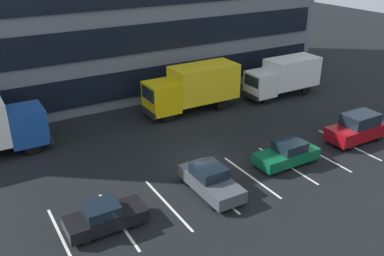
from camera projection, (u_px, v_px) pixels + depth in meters
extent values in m
plane|color=black|center=(204.00, 161.00, 26.84)|extent=(120.00, 120.00, 0.00)
cube|color=black|center=(132.00, 84.00, 34.84)|extent=(38.23, 0.16, 2.30)
cube|color=black|center=(129.00, 40.00, 33.36)|extent=(38.23, 0.16, 2.30)
cube|color=silver|center=(62.00, 239.00, 19.91)|extent=(0.14, 5.40, 0.01)
cube|color=silver|center=(118.00, 220.00, 21.21)|extent=(0.14, 5.40, 0.01)
cube|color=silver|center=(167.00, 204.00, 22.51)|extent=(0.14, 5.40, 0.01)
cube|color=silver|center=(211.00, 190.00, 23.80)|extent=(0.14, 5.40, 0.01)
cube|color=silver|center=(251.00, 177.00, 25.10)|extent=(0.14, 5.40, 0.01)
cube|color=silver|center=(286.00, 165.00, 26.40)|extent=(0.14, 5.40, 0.01)
cube|color=silver|center=(319.00, 154.00, 27.70)|extent=(0.14, 5.40, 0.01)
cube|color=silver|center=(348.00, 145.00, 29.00)|extent=(0.14, 5.40, 0.01)
cube|color=yellow|center=(161.00, 97.00, 32.76)|extent=(2.30, 2.51, 2.30)
cube|color=black|center=(148.00, 94.00, 32.04)|extent=(0.06, 2.11, 1.01)
cube|color=yellow|center=(204.00, 82.00, 34.31)|extent=(5.44, 2.62, 2.83)
cube|color=black|center=(148.00, 112.00, 32.61)|extent=(0.21, 2.51, 0.42)
cylinder|color=black|center=(168.00, 116.00, 32.38)|extent=(1.05, 0.31, 1.05)
cylinder|color=black|center=(156.00, 107.00, 34.08)|extent=(1.05, 0.31, 1.05)
cylinder|color=black|center=(222.00, 104.00, 34.68)|extent=(1.05, 0.31, 1.05)
cylinder|color=black|center=(208.00, 96.00, 36.38)|extent=(1.05, 0.31, 1.05)
cube|color=white|center=(261.00, 84.00, 36.30)|extent=(2.07, 2.26, 2.07)
cube|color=black|center=(252.00, 81.00, 35.66)|extent=(0.06, 1.90, 0.91)
cube|color=white|center=(292.00, 72.00, 37.70)|extent=(4.89, 2.35, 2.54)
cube|color=black|center=(250.00, 96.00, 36.17)|extent=(0.19, 2.26, 0.38)
cylinder|color=black|center=(267.00, 98.00, 35.97)|extent=(0.94, 0.28, 0.94)
cylinder|color=black|center=(253.00, 92.00, 37.49)|extent=(0.94, 0.28, 0.94)
cylinder|color=black|center=(306.00, 90.00, 38.03)|extent=(0.94, 0.28, 0.94)
cylinder|color=black|center=(291.00, 84.00, 39.55)|extent=(0.94, 0.28, 0.94)
cube|color=#194799|center=(26.00, 125.00, 27.91)|extent=(2.33, 2.54, 2.33)
cube|color=black|center=(43.00, 115.00, 28.25)|extent=(0.06, 2.14, 1.03)
cube|color=black|center=(47.00, 134.00, 28.89)|extent=(0.21, 2.54, 0.42)
cylinder|color=black|center=(26.00, 134.00, 29.25)|extent=(1.06, 0.32, 1.06)
cylinder|color=black|center=(33.00, 147.00, 27.53)|extent=(1.06, 0.32, 1.06)
cube|color=maroon|center=(356.00, 131.00, 29.26)|extent=(4.41, 1.87, 0.91)
cube|color=black|center=(360.00, 119.00, 29.01)|extent=(2.43, 1.65, 0.82)
cylinder|color=black|center=(351.00, 146.00, 28.13)|extent=(0.65, 0.21, 0.65)
cylinder|color=black|center=(332.00, 137.00, 29.41)|extent=(0.65, 0.21, 0.65)
cylinder|color=black|center=(379.00, 136.00, 29.44)|extent=(0.65, 0.21, 0.65)
cylinder|color=black|center=(359.00, 128.00, 30.72)|extent=(0.65, 0.21, 0.65)
cube|color=#474C51|center=(211.00, 183.00, 23.34)|extent=(1.81, 4.32, 0.70)
cube|color=black|center=(209.00, 171.00, 23.24)|extent=(1.59, 1.81, 0.60)
cylinder|color=black|center=(237.00, 195.00, 22.74)|extent=(0.22, 0.60, 0.60)
cylinder|color=black|center=(213.00, 204.00, 22.02)|extent=(0.22, 0.60, 0.60)
cylinder|color=black|center=(209.00, 173.00, 24.91)|extent=(0.22, 0.60, 0.60)
cylinder|color=black|center=(186.00, 180.00, 24.18)|extent=(0.22, 0.60, 0.60)
cube|color=#0C5933|center=(286.00, 156.00, 26.30)|extent=(4.15, 1.74, 0.68)
cube|color=black|center=(290.00, 146.00, 26.13)|extent=(1.74, 1.53, 0.58)
cylinder|color=black|center=(278.00, 170.00, 25.21)|extent=(0.58, 0.21, 0.58)
cylinder|color=black|center=(262.00, 160.00, 26.39)|extent=(0.58, 0.21, 0.58)
cylinder|color=black|center=(310.00, 160.00, 26.44)|extent=(0.58, 0.21, 0.58)
cylinder|color=black|center=(293.00, 150.00, 27.62)|extent=(0.58, 0.21, 0.58)
cube|color=black|center=(106.00, 219.00, 20.47)|extent=(3.93, 1.64, 0.64)
cube|color=black|center=(101.00, 210.00, 20.13)|extent=(1.65, 1.45, 0.55)
cylinder|color=black|center=(125.00, 208.00, 21.72)|extent=(0.55, 0.20, 0.55)
cylinder|color=black|center=(136.00, 223.00, 20.60)|extent=(0.55, 0.20, 0.55)
cylinder|color=black|center=(77.00, 223.00, 20.55)|extent=(0.55, 0.20, 0.55)
cylinder|color=black|center=(86.00, 240.00, 19.44)|extent=(0.55, 0.20, 0.55)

